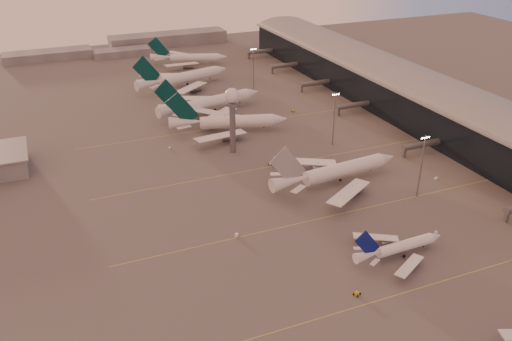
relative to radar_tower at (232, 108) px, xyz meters
name	(u,v)px	position (x,y,z in m)	size (l,w,h in m)	color
ground	(377,331)	(-5.00, -120.00, -20.95)	(700.00, 700.00, 0.00)	#585555
taxiway_markings	(359,208)	(25.00, -64.00, -20.94)	(180.00, 185.25, 0.02)	gold
terminal	(437,106)	(102.88, -9.91, -10.43)	(57.00, 362.00, 23.04)	black
radar_tower	(232,108)	(0.00, 0.00, 0.00)	(6.40, 6.40, 31.10)	slate
mast_b	(422,164)	(50.00, -65.00, -7.21)	(3.60, 0.56, 25.00)	slate
mast_c	(334,117)	(45.00, -10.00, -7.21)	(3.60, 0.56, 25.00)	slate
mast_d	(253,67)	(43.00, 80.00, -7.21)	(3.60, 0.56, 25.00)	slate
distant_horizon	(135,44)	(-2.38, 205.14, -17.06)	(165.00, 37.50, 9.00)	slate
narrowbody_mid	(399,249)	(20.08, -94.34, -18.30)	(33.51, 26.75, 13.09)	white
widebody_white	(336,174)	(27.28, -43.23, -17.36)	(58.85, 46.97, 20.71)	white
greentail_a	(229,124)	(6.67, 23.47, -17.23)	(56.61, 45.11, 21.05)	white
greentail_b	(211,105)	(7.39, 52.58, -16.95)	(61.49, 49.11, 22.67)	white
greentail_c	(184,80)	(6.45, 101.17, -16.87)	(62.08, 49.46, 23.10)	white
greentail_d	(189,59)	(23.60, 148.49, -17.56)	(50.96, 40.49, 19.19)	white
gsv_tug_mid	(357,294)	(-2.22, -105.72, -20.40)	(3.67, 4.37, 1.08)	gold
gsv_truck_b	(437,231)	(39.83, -88.87, -19.90)	(5.14, 2.03, 2.06)	silver
gsv_truck_c	(237,233)	(-22.61, -64.14, -19.67)	(5.82, 6.07, 2.50)	silver
gsv_catering_b	(437,175)	(66.19, -56.58, -19.14)	(4.72, 2.83, 3.62)	silver
gsv_tug_far	(270,164)	(9.76, -18.56, -20.43)	(3.14, 4.01, 1.01)	silver
gsv_truck_d	(170,147)	(-25.14, 14.58, -19.93)	(3.19, 5.24, 1.99)	silver
gsv_tug_hangar	(293,111)	(47.68, 36.01, -20.48)	(3.29, 2.12, 0.90)	gold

